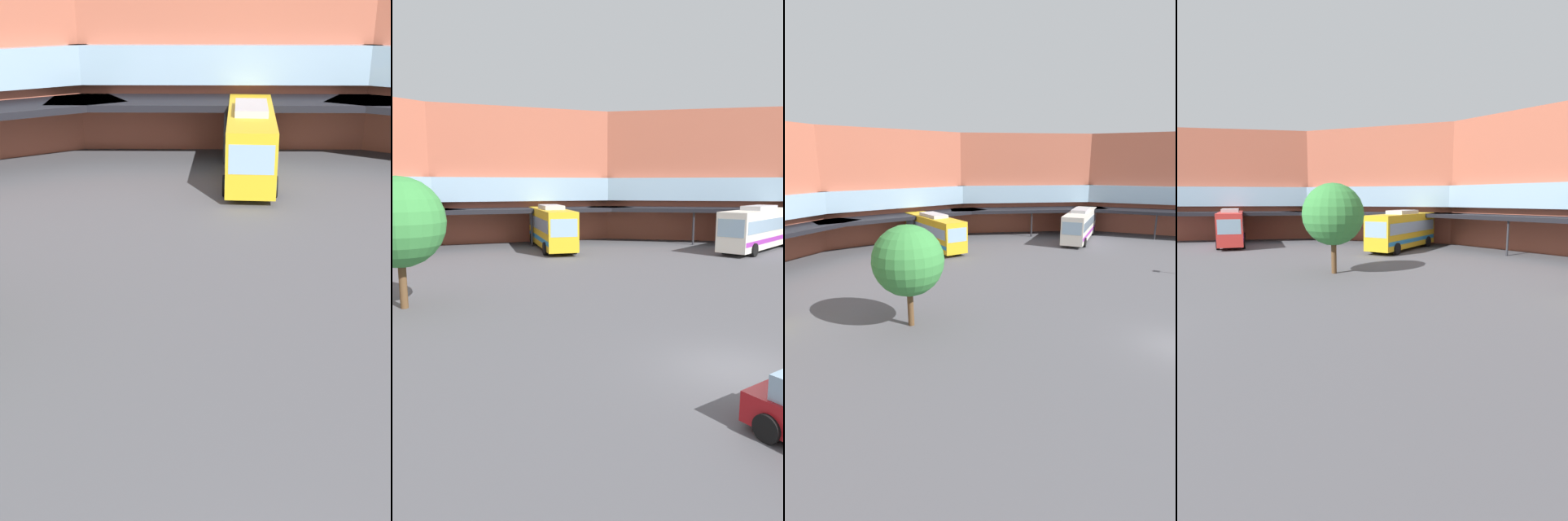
% 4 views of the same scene
% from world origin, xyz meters
% --- Properties ---
extents(station_building, '(83.86, 42.98, 13.34)m').
position_xyz_m(station_building, '(-0.00, 24.80, 6.43)').
color(station_building, '#AD5942').
rests_on(station_building, ground).
extents(bus_0, '(7.71, 10.23, 3.95)m').
position_xyz_m(bus_0, '(-15.78, 23.88, 2.00)').
color(bus_0, gold).
rests_on(bus_0, ground).
extents(bus_1, '(10.56, 4.02, 4.01)m').
position_xyz_m(bus_1, '(-27.17, 9.00, 2.02)').
color(bus_1, red).
rests_on(bus_1, ground).
extents(plaza_tree, '(4.19, 4.19, 6.14)m').
position_xyz_m(plaza_tree, '(-7.15, 13.23, 4.03)').
color(plaza_tree, brown).
rests_on(plaza_tree, ground).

